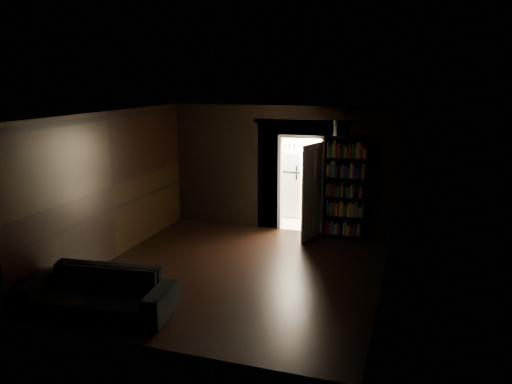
# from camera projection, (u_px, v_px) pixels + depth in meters

# --- Properties ---
(ground) EXTENTS (5.50, 5.50, 0.00)m
(ground) POSITION_uv_depth(u_px,v_px,m) (237.00, 272.00, 8.92)
(ground) COLOR black
(ground) RESTS_ON ground
(room_walls) EXTENTS (5.02, 5.61, 2.84)m
(room_walls) POSITION_uv_depth(u_px,v_px,m) (255.00, 169.00, 9.54)
(room_walls) COLOR black
(room_walls) RESTS_ON ground
(kitchen_alcove) EXTENTS (2.20, 1.80, 2.60)m
(kitchen_alcove) POSITION_uv_depth(u_px,v_px,m) (311.00, 170.00, 12.08)
(kitchen_alcove) COLOR beige
(kitchen_alcove) RESTS_ON ground
(sofa) EXTENTS (2.29, 1.17, 0.85)m
(sofa) POSITION_uv_depth(u_px,v_px,m) (98.00, 285.00, 7.31)
(sofa) COLOR black
(sofa) RESTS_ON ground
(bookshelf) EXTENTS (0.90, 0.33, 2.20)m
(bookshelf) POSITION_uv_depth(u_px,v_px,m) (345.00, 188.00, 10.62)
(bookshelf) COLOR black
(bookshelf) RESTS_ON ground
(refrigerator) EXTENTS (0.76, 0.70, 1.65)m
(refrigerator) POSITION_uv_depth(u_px,v_px,m) (289.00, 182.00, 12.50)
(refrigerator) COLOR white
(refrigerator) RESTS_ON ground
(door) EXTENTS (0.28, 0.83, 2.05)m
(door) POSITION_uv_depth(u_px,v_px,m) (312.00, 192.00, 10.59)
(door) COLOR silver
(door) RESTS_ON ground
(figurine) EXTENTS (0.11, 0.11, 0.33)m
(figurine) POSITION_uv_depth(u_px,v_px,m) (335.00, 128.00, 10.38)
(figurine) COLOR white
(figurine) RESTS_ON bookshelf
(bottles) EXTENTS (0.57, 0.07, 0.23)m
(bottles) POSITION_uv_depth(u_px,v_px,m) (285.00, 145.00, 12.22)
(bottles) COLOR black
(bottles) RESTS_ON refrigerator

